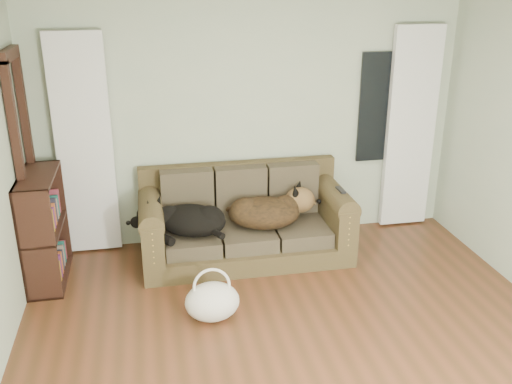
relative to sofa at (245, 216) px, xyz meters
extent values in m
plane|color=#4A2C17|center=(0.15, -1.98, -0.45)|extent=(5.00, 5.00, 0.00)
plane|color=white|center=(0.15, -1.98, 2.15)|extent=(5.00, 5.00, 0.00)
cube|color=#AEBAA0|center=(0.15, 0.52, 0.85)|extent=(4.50, 0.04, 2.60)
cube|color=white|center=(-1.55, 0.44, 0.70)|extent=(0.55, 0.08, 2.25)
cube|color=white|center=(1.95, 0.44, 0.70)|extent=(0.55, 0.08, 2.25)
cube|color=black|center=(1.60, 0.50, 0.95)|extent=(0.50, 0.03, 1.20)
cube|color=black|center=(-2.05, 0.07, 0.60)|extent=(0.07, 0.60, 2.10)
cube|color=#2F2817|center=(0.00, 0.00, 0.00)|extent=(2.10, 0.91, 0.86)
ellipsoid|color=black|center=(-0.60, -0.08, 0.03)|extent=(0.84, 0.75, 0.30)
ellipsoid|color=black|center=(0.23, -0.04, 0.04)|extent=(0.85, 0.67, 0.33)
cube|color=black|center=(0.95, -0.16, 0.28)|extent=(0.06, 0.18, 0.02)
ellipsoid|color=silver|center=(-0.49, -1.09, -0.29)|extent=(0.56, 0.49, 0.34)
cube|color=black|center=(-1.94, -0.09, 0.05)|extent=(0.40, 0.88, 1.06)
camera|label=1|loc=(-0.93, -5.25, 2.34)|focal=40.00mm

